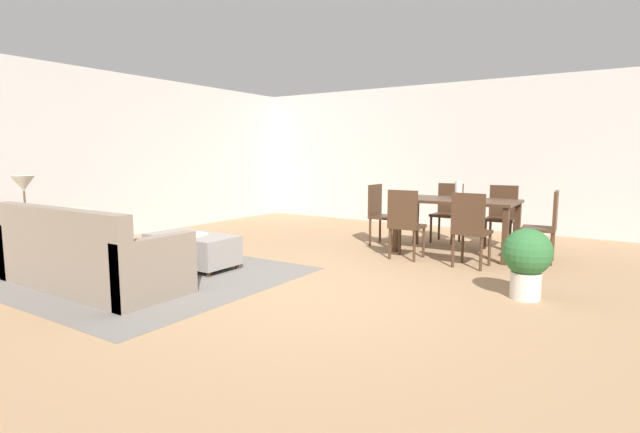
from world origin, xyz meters
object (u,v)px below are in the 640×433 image
at_px(dining_chair_far_left, 448,209).
at_px(dining_chair_far_right, 502,213).
at_px(dining_chair_near_left, 405,220).
at_px(dining_chair_head_west, 380,211).
at_px(dining_chair_head_east, 546,222).
at_px(vase_centerpiece, 459,190).
at_px(couch, 88,259).
at_px(potted_plant, 527,258).
at_px(dining_chair_near_right, 470,226).
at_px(ottoman_table, 192,249).
at_px(table_lamp, 23,185).
at_px(side_table, 27,230).
at_px(book_on_ottoman, 194,234).
at_px(dining_table, 457,206).

bearing_deg(dining_chair_far_left, dining_chair_far_right, -3.27).
bearing_deg(dining_chair_near_left, dining_chair_head_west, 132.99).
xyz_separation_m(dining_chair_far_left, dining_chair_far_right, (0.83, -0.05, 0.00)).
bearing_deg(dining_chair_near_left, dining_chair_head_east, 27.12).
bearing_deg(dining_chair_near_left, vase_centerpiece, 58.79).
relative_size(couch, vase_centerpiece, 8.70).
bearing_deg(potted_plant, dining_chair_far_left, 122.07).
bearing_deg(dining_chair_near_right, vase_centerpiece, 116.84).
distance_m(dining_chair_near_left, dining_chair_far_left, 1.61).
relative_size(dining_chair_near_right, dining_chair_head_west, 1.00).
xyz_separation_m(ottoman_table, dining_chair_head_east, (3.58, 2.64, 0.29)).
bearing_deg(potted_plant, dining_chair_head_west, 143.49).
bearing_deg(table_lamp, dining_chair_near_left, 39.33).
bearing_deg(dining_chair_head_east, side_table, -144.02).
height_order(side_table, dining_chair_head_east, dining_chair_head_east).
bearing_deg(dining_chair_near_left, side_table, -140.67).
relative_size(couch, book_on_ottoman, 8.42).
xyz_separation_m(ottoman_table, side_table, (-1.61, -1.12, 0.24)).
bearing_deg(vase_centerpiece, table_lamp, -137.60).
distance_m(dining_chair_near_left, dining_chair_near_right, 0.85).
bearing_deg(side_table, vase_centerpiece, 42.40).
xyz_separation_m(couch, dining_chair_near_left, (2.22, 3.04, 0.22)).
xyz_separation_m(table_lamp, book_on_ottoman, (1.68, 1.11, -0.59)).
xyz_separation_m(dining_chair_near_left, dining_chair_far_left, (0.04, 1.61, 0.00)).
relative_size(side_table, dining_chair_head_east, 0.65).
bearing_deg(couch, book_on_ottoman, 76.61).
bearing_deg(table_lamp, dining_chair_far_right, 45.26).
bearing_deg(vase_centerpiece, dining_chair_head_west, 178.22).
bearing_deg(dining_chair_near_right, dining_chair_near_left, 178.73).
bearing_deg(dining_chair_head_west, dining_chair_near_right, -27.06).
distance_m(side_table, potted_plant, 5.63).
bearing_deg(couch, ottoman_table, 79.80).
xyz_separation_m(side_table, potted_plant, (5.28, 1.97, -0.07)).
height_order(couch, dining_chair_far_right, dining_chair_far_right).
bearing_deg(couch, dining_chair_near_left, 53.88).
relative_size(couch, dining_chair_far_left, 2.38).
bearing_deg(table_lamp, vase_centerpiece, 42.40).
relative_size(side_table, dining_chair_near_right, 0.65).
relative_size(dining_table, dining_chair_head_west, 1.74).
bearing_deg(couch, dining_chair_far_left, 64.09).
relative_size(dining_chair_near_right, book_on_ottoman, 3.54).
relative_size(table_lamp, potted_plant, 0.77).
bearing_deg(dining_table, vase_centerpiece, -36.34).
bearing_deg(potted_plant, book_on_ottoman, -166.53).
height_order(dining_table, dining_chair_head_west, dining_chair_head_west).
relative_size(dining_chair_head_west, potted_plant, 1.35).
distance_m(dining_chair_head_west, potted_plant, 3.00).
xyz_separation_m(couch, dining_chair_head_west, (1.48, 3.83, 0.22)).
xyz_separation_m(ottoman_table, dining_chair_head_west, (1.26, 2.63, 0.29)).
bearing_deg(dining_chair_near_right, ottoman_table, -147.53).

